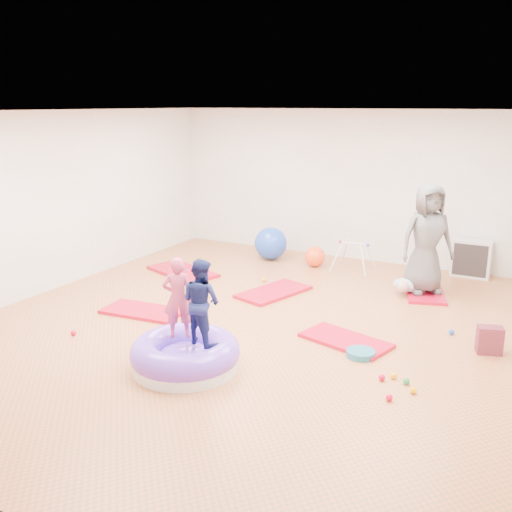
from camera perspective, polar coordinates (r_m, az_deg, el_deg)
The scene contains 19 objects.
room at distance 7.32m, azimuth -1.10°, elevation 3.24°, with size 7.01×8.01×2.81m.
gym_mat_front_left at distance 8.33m, azimuth -11.24°, elevation -5.42°, with size 1.15×0.57×0.05m, color red.
gym_mat_mid_left at distance 10.12m, azimuth -7.36°, elevation -1.55°, with size 1.32×0.66×0.05m, color red.
gym_mat_center_back at distance 8.98m, azimuth 1.77°, elevation -3.61°, with size 1.21×0.60×0.05m, color red.
gym_mat_right at distance 7.30m, azimuth 8.95°, elevation -8.34°, with size 1.11×0.55×0.05m, color red.
gym_mat_rear_right at distance 9.36m, azimuth 16.49°, elevation -3.46°, with size 1.12×0.56×0.05m, color red.
inflatable_cushion at distance 6.56m, azimuth -7.08°, elevation -9.82°, with size 1.24×1.24×0.39m.
child_pink at distance 6.46m, azimuth -7.83°, elevation -3.74°, with size 0.34×0.23×0.94m, color #C74163.
child_navy at distance 6.27m, azimuth -5.52°, elevation -4.13°, with size 0.47×0.37×0.97m, color #151C50.
adult_caregiver at distance 9.08m, azimuth 16.72°, elevation 1.68°, with size 0.83×0.54×1.70m, color #4E4E4F.
infant at distance 9.14m, azimuth 14.67°, elevation -2.87°, with size 0.38×0.39×0.22m.
ball_pit_balls at distance 7.31m, azimuth 4.20°, elevation -8.03°, with size 4.67×3.26×0.07m.
exercise_ball_blue at distance 10.87m, azimuth 1.49°, elevation 1.27°, with size 0.62×0.62×0.62m, color blue.
exercise_ball_orange at distance 10.46m, azimuth 5.91°, elevation -0.05°, with size 0.37×0.37×0.37m, color #FF4B20.
infant_play_gym at distance 10.23m, azimuth 9.74°, elevation 0.39°, with size 0.68×0.65×0.52m.
cube_shelf at distance 10.45m, azimuth 20.72°, elevation -0.22°, with size 0.64×0.32×0.64m.
balance_disc at distance 6.93m, azimuth 10.44°, elevation -9.57°, with size 0.34×0.34×0.08m, color #1E667E.
backpack at distance 7.40m, azimuth 22.32°, elevation -7.78°, with size 0.29×0.18×0.33m, color maroon.
yellow_toy at distance 6.89m, azimuth -11.57°, elevation -10.02°, with size 0.19×0.19×0.03m, color #FCAD00.
Camera 1 is at (3.47, -6.27, 2.89)m, focal length 40.00 mm.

